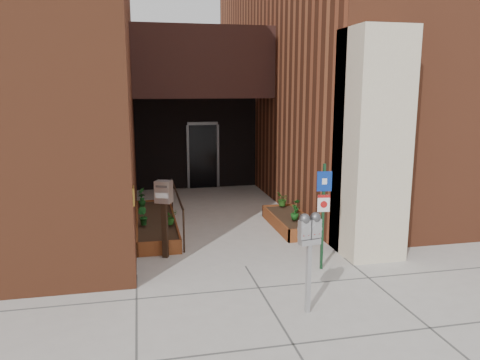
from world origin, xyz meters
TOP-DOWN VIEW (x-y plane):
  - ground at (0.00, 0.00)m, footprint 80.00×80.00m
  - architecture at (-0.18, 6.89)m, footprint 20.00×14.60m
  - planter_left at (-1.55, 2.70)m, footprint 0.90×3.60m
  - planter_right at (1.60, 2.20)m, footprint 0.80×2.20m
  - handrail at (-1.05, 2.65)m, footprint 0.04×3.34m
  - parking_meter at (0.49, -1.98)m, footprint 0.35×0.19m
  - sign_post at (1.34, -0.43)m, footprint 0.27×0.07m
  - payment_dropbox at (-1.44, 0.80)m, footprint 0.37×0.33m
  - shrub_left_a at (-1.25, 2.06)m, footprint 0.42×0.42m
  - shrub_left_b at (-1.85, 2.14)m, footprint 0.31×0.31m
  - shrub_left_c at (-1.85, 3.86)m, footprint 0.21×0.21m
  - shrub_left_d at (-1.85, 4.30)m, footprint 0.27×0.27m
  - shrub_right_a at (1.58, 1.83)m, footprint 0.26×0.26m
  - shrub_right_b at (1.85, 2.46)m, footprint 0.20×0.20m
  - shrub_right_c at (1.69, 3.10)m, footprint 0.37×0.37m

SIDE VIEW (x-z plane):
  - ground at x=0.00m, z-range 0.00..0.00m
  - planter_left at x=-1.55m, z-range -0.02..0.28m
  - planter_right at x=1.60m, z-range -0.02..0.28m
  - shrub_right_b at x=1.85m, z-range 0.30..0.63m
  - shrub_left_c at x=-1.85m, z-range 0.30..0.64m
  - shrub_left_a at x=-1.25m, z-range 0.30..0.64m
  - shrub_right_a at x=1.58m, z-range 0.30..0.65m
  - shrub_right_c at x=1.69m, z-range 0.30..0.67m
  - shrub_left_d at x=-1.85m, z-range 0.30..0.69m
  - shrub_left_b at x=-1.85m, z-range 0.30..0.70m
  - handrail at x=-1.05m, z-range 0.30..1.20m
  - payment_dropbox at x=-1.44m, z-range 0.34..1.88m
  - parking_meter at x=0.49m, z-range 0.42..1.95m
  - sign_post at x=1.34m, z-range 0.23..2.20m
  - architecture at x=-0.18m, z-range -0.02..9.98m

